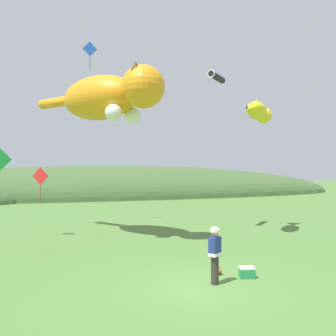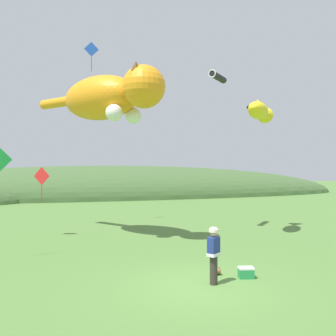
{
  "view_description": "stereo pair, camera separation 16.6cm",
  "coord_description": "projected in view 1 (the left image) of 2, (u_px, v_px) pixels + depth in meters",
  "views": [
    {
      "loc": [
        -3.96,
        -10.73,
        3.75
      ],
      "look_at": [
        0.0,
        4.0,
        3.58
      ],
      "focal_mm": 40.0,
      "sensor_mm": 36.0,
      "label": 1
    },
    {
      "loc": [
        -3.8,
        -10.78,
        3.75
      ],
      "look_at": [
        0.0,
        4.0,
        3.58
      ],
      "focal_mm": 40.0,
      "sensor_mm": 36.0,
      "label": 2
    }
  ],
  "objects": [
    {
      "name": "kite_spool",
      "position": [
        218.0,
        271.0,
        12.63
      ],
      "size": [
        0.14,
        0.26,
        0.26
      ],
      "color": "olive",
      "rests_on": "ground"
    },
    {
      "name": "kite_giant_cat",
      "position": [
        108.0,
        97.0,
        18.42
      ],
      "size": [
        5.97,
        7.09,
        2.61
      ],
      "color": "orange"
    },
    {
      "name": "kite_diamond_blue",
      "position": [
        90.0,
        49.0,
        22.65
      ],
      "size": [
        0.89,
        0.06,
        1.79
      ],
      "color": "blue"
    },
    {
      "name": "kite_diamond_red",
      "position": [
        40.0,
        177.0,
        18.96
      ],
      "size": [
        0.8,
        0.51,
        1.84
      ],
      "color": "red"
    },
    {
      "name": "kite_tube_streamer",
      "position": [
        217.0,
        77.0,
        20.68
      ],
      "size": [
        1.55,
        1.65,
        0.44
      ],
      "color": "black"
    },
    {
      "name": "picnic_cooler",
      "position": [
        247.0,
        272.0,
        12.29
      ],
      "size": [
        0.54,
        0.41,
        0.36
      ],
      "color": "#268C4C",
      "rests_on": "ground"
    },
    {
      "name": "festival_attendant",
      "position": [
        215.0,
        254.0,
        11.62
      ],
      "size": [
        0.49,
        0.46,
        1.77
      ],
      "color": "#332D28",
      "rests_on": "ground"
    },
    {
      "name": "ground_plane",
      "position": [
        202.0,
        286.0,
        11.44
      ],
      "size": [
        120.0,
        120.0,
        0.0
      ],
      "primitive_type": "plane",
      "color": "#517A38"
    },
    {
      "name": "distant_hill_ridge",
      "position": [
        76.0,
        198.0,
        41.6
      ],
      "size": [
        59.31,
        15.08,
        7.11
      ],
      "color": "#426033",
      "rests_on": "ground"
    },
    {
      "name": "kite_fish_windsock",
      "position": [
        258.0,
        111.0,
        19.8
      ],
      "size": [
        2.82,
        3.19,
        1.03
      ],
      "color": "yellow"
    }
  ]
}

